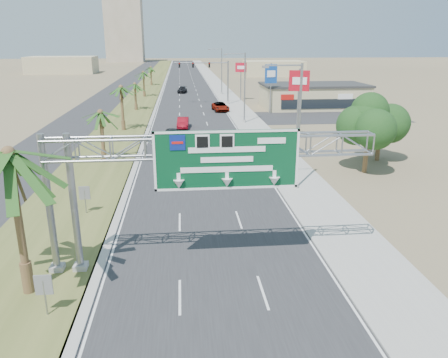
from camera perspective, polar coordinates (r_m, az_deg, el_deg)
road at (r=121.74m, az=-4.87°, el=12.11°), size 12.00×300.00×0.02m
sidewalk_right at (r=122.15m, az=-0.79°, el=12.21°), size 4.00×300.00×0.10m
median_grass at (r=122.01m, az=-9.68°, el=11.97°), size 7.00×300.00×0.12m
opposing_road at (r=122.69m, az=-13.01°, el=11.78°), size 8.00×300.00×0.02m
sign_gantry at (r=21.83m, az=-3.82°, el=2.81°), size 16.75×1.24×7.50m
palm_near at (r=21.13m, az=-26.34°, el=2.93°), size 5.70×5.70×8.35m
palm_row_b at (r=44.39m, az=-15.84°, el=8.26°), size 3.99×3.99×5.95m
palm_row_c at (r=59.99m, az=-13.32°, el=11.48°), size 3.99×3.99×6.75m
palm_row_d at (r=77.90m, az=-11.58°, el=11.99°), size 3.99×3.99×5.45m
palm_row_e at (r=96.71m, az=-10.50°, el=13.49°), size 3.99×3.99×6.15m
palm_row_f at (r=121.62m, az=-9.55°, el=14.16°), size 3.99×3.99×5.75m
streetlight_near at (r=35.05m, az=9.41°, el=6.00°), size 3.27×0.44×10.00m
streetlight_mid at (r=64.18m, az=2.54°, el=11.43°), size 3.27×0.44×10.00m
streetlight_far at (r=99.82m, az=-0.42°, el=13.67°), size 3.27×0.44×10.00m
signal_mast at (r=83.70m, az=-0.89°, el=13.00°), size 10.28×0.71×8.00m
store_building at (r=81.29m, az=11.59°, el=10.50°), size 18.00×10.00×4.00m
oak_near at (r=41.35m, az=18.42°, el=6.86°), size 4.50×4.50×6.80m
oak_far at (r=46.29m, az=19.81°, el=6.89°), size 3.50×3.50×5.60m
median_signback_a at (r=20.89m, az=-22.47°, el=-13.01°), size 0.75×0.08×2.08m
median_signback_b at (r=31.65m, az=-17.74°, el=-1.99°), size 0.75×0.08×2.08m
tower_distant at (r=262.99m, az=-12.87°, el=18.52°), size 20.00×16.00×35.00m
building_distant_left at (r=176.78m, az=-20.37°, el=13.80°), size 24.00×14.00×6.00m
building_distant_right at (r=154.72m, az=6.44°, el=14.16°), size 20.00×12.00×5.00m
car_left_lane at (r=52.49m, az=-6.95°, el=5.64°), size 2.48×5.02×1.64m
car_mid_lane at (r=61.38m, az=-5.38°, el=7.33°), size 1.77×4.44×1.44m
car_right_lane at (r=76.07m, az=-0.47°, el=9.42°), size 2.93×5.52×1.48m
car_far at (r=103.65m, az=-5.47°, el=11.51°), size 2.47×4.90×1.36m
pole_sign_red_near at (r=53.54m, az=9.78°, el=12.04°), size 2.37×1.04×8.49m
pole_sign_blue at (r=73.26m, az=6.15°, el=13.23°), size 2.02×0.60×8.17m
pole_sign_red_far at (r=88.96m, az=2.22°, el=14.01°), size 2.17×1.04×7.65m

